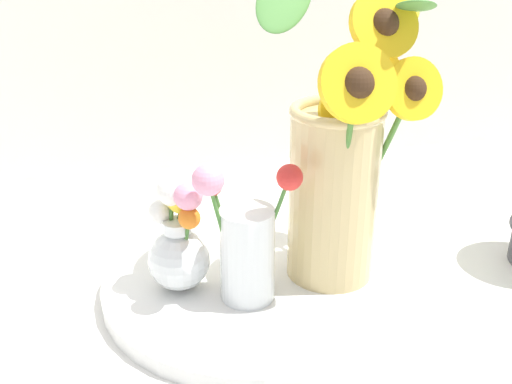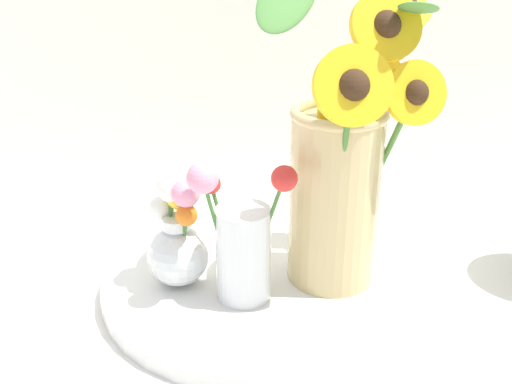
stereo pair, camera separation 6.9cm
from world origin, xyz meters
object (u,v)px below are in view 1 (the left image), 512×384
at_px(vase_small_center, 245,243).
at_px(vase_bulb_right, 179,241).
at_px(serving_tray, 256,281).
at_px(mason_jar_sunflowers, 339,170).

bearing_deg(vase_small_center, vase_bulb_right, 150.30).
height_order(serving_tray, vase_small_center, vase_small_center).
relative_size(mason_jar_sunflowers, vase_small_center, 2.15).
bearing_deg(mason_jar_sunflowers, serving_tray, 169.16).
height_order(serving_tray, vase_bulb_right, vase_bulb_right).
distance_m(vase_small_center, vase_bulb_right, 0.09).
distance_m(serving_tray, vase_bulb_right, 0.13).
bearing_deg(serving_tray, mason_jar_sunflowers, -10.84).
bearing_deg(vase_bulb_right, mason_jar_sunflowers, -4.26).
bearing_deg(serving_tray, vase_bulb_right, -177.50).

